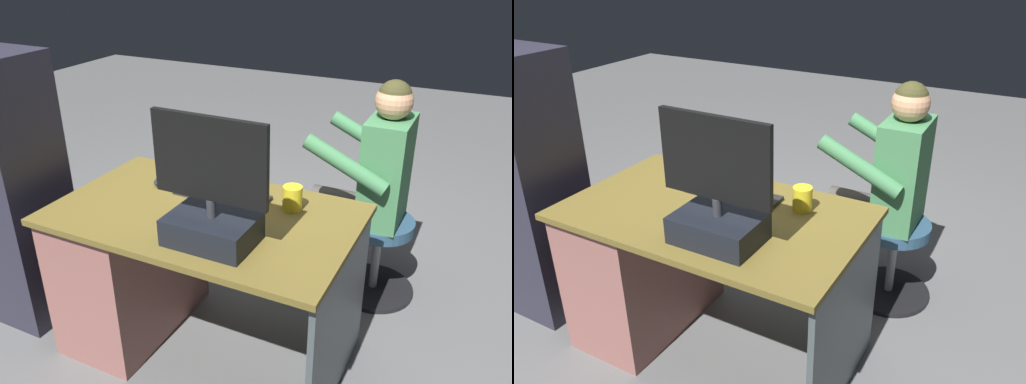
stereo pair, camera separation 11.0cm
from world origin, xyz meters
The scene contains 13 objects.
ground_plane centered at (0.00, 0.00, 0.00)m, with size 10.00×10.00×0.00m, color #5E5E5F.
desk centered at (0.32, 0.34, 0.38)m, with size 1.25×0.75×0.72m.
monitor centered at (-0.15, 0.53, 0.86)m, with size 0.45×0.23×0.48m.
keyboard centered at (0.00, 0.19, 0.73)m, with size 0.42×0.14×0.02m, color black.
computer_mouse centered at (0.31, 0.19, 0.73)m, with size 0.06×0.10×0.04m, color #1F232B.
cup centered at (-0.32, 0.16, 0.77)m, with size 0.08×0.08×0.10m, color yellow.
tv_remote centered at (0.08, 0.41, 0.73)m, with size 0.04×0.15×0.02m, color black.
notebook_binder centered at (-0.14, 0.44, 0.73)m, with size 0.22×0.30×0.02m, color beige.
office_chair_teddy centered at (0.42, -0.44, 0.25)m, with size 0.45×0.45×0.44m.
teddy_bear centered at (0.42, -0.45, 0.62)m, with size 0.27×0.27×0.39m.
visitor_chair centered at (-0.57, -0.43, 0.25)m, with size 0.43×0.43×0.44m.
person centered at (-0.48, -0.43, 0.67)m, with size 0.55×0.47×1.16m.
equipment_rack centered at (0.99, 0.48, 0.65)m, with size 0.44×0.36×1.31m, color #282736.
Camera 2 is at (-1.11, 1.89, 1.72)m, focal length 36.43 mm.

